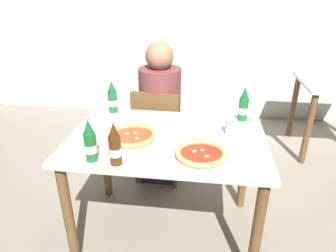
{
  "coord_description": "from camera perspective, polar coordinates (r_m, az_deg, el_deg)",
  "views": [
    {
      "loc": [
        0.22,
        -1.62,
        1.6
      ],
      "look_at": [
        0.0,
        0.05,
        0.8
      ],
      "focal_mm": 32.15,
      "sensor_mm": 36.0,
      "label": 1
    }
  ],
  "objects": [
    {
      "name": "pizza_marinara_far",
      "position": [
        1.81,
        -6.79,
        -1.99
      ],
      "size": [
        0.32,
        0.32,
        0.04
      ],
      "color": "white",
      "rests_on": "dining_table_main"
    },
    {
      "name": "beer_bottle_left",
      "position": [
        2.2,
        -10.48,
        5.18
      ],
      "size": [
        0.07,
        0.07,
        0.25
      ],
      "color": "#196B2D",
      "rests_on": "dining_table_main"
    },
    {
      "name": "dining_table_main",
      "position": [
        1.9,
        -0.2,
        -5.12
      ],
      "size": [
        1.2,
        0.8,
        0.75
      ],
      "color": "silver",
      "rests_on": "ground_plane"
    },
    {
      "name": "ground_plane",
      "position": [
        2.29,
        -0.18,
        -18.96
      ],
      "size": [
        8.0,
        8.0,
        0.0
      ],
      "primitive_type": "plane",
      "color": "gray"
    },
    {
      "name": "paper_cup",
      "position": [
        1.89,
        11.92,
        -0.27
      ],
      "size": [
        0.07,
        0.07,
        0.09
      ],
      "primitive_type": "cylinder",
      "color": "white",
      "rests_on": "dining_table_main"
    },
    {
      "name": "back_wall_tiled",
      "position": [
        3.84,
        4.56,
        20.86
      ],
      "size": [
        7.0,
        0.1,
        2.6
      ],
      "primitive_type": "cube",
      "color": "silver",
      "rests_on": "ground_plane"
    },
    {
      "name": "beer_bottle_center",
      "position": [
        1.61,
        -14.53,
        -3.08
      ],
      "size": [
        0.07,
        0.07,
        0.25
      ],
      "color": "#196B2D",
      "rests_on": "dining_table_main"
    },
    {
      "name": "napkin_with_cutlery",
      "position": [
        1.99,
        5.7,
        0.12
      ],
      "size": [
        0.2,
        0.2,
        0.01
      ],
      "color": "white",
      "rests_on": "dining_table_main"
    },
    {
      "name": "diner_seated",
      "position": [
        2.52,
        -1.49,
        1.65
      ],
      "size": [
        0.34,
        0.34,
        1.21
      ],
      "color": "#2D3342",
      "rests_on": "ground_plane"
    },
    {
      "name": "beer_bottle_right",
      "position": [
        1.55,
        -10.03,
        -3.75
      ],
      "size": [
        0.07,
        0.07,
        0.25
      ],
      "color": "#512D0F",
      "rests_on": "dining_table_main"
    },
    {
      "name": "pizza_margherita_near",
      "position": [
        1.63,
        6.23,
        -5.37
      ],
      "size": [
        0.31,
        0.31,
        0.04
      ],
      "color": "white",
      "rests_on": "dining_table_main"
    },
    {
      "name": "chair_behind_table",
      "position": [
        2.52,
        -1.8,
        -0.91
      ],
      "size": [
        0.44,
        0.44,
        0.85
      ],
      "rotation": [
        0.0,
        0.0,
        3.04
      ],
      "color": "brown",
      "rests_on": "ground_plane"
    },
    {
      "name": "beer_bottle_extra",
      "position": [
        2.09,
        14.13,
        3.71
      ],
      "size": [
        0.07,
        0.07,
        0.25
      ],
      "color": "#196B2D",
      "rests_on": "dining_table_main"
    }
  ]
}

